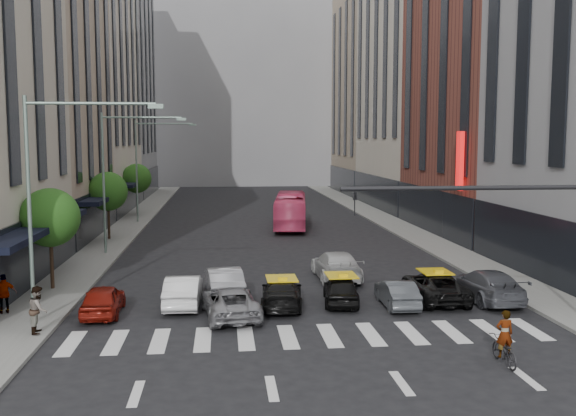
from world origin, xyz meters
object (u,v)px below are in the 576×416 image
object	(u,v)px
car_red	(103,300)
taxi_center	(341,290)
car_white_front	(183,291)
bus	(291,211)
streetlamp_near	(53,179)
taxi_left	(282,293)
pedestrian_far	(4,294)
motorcycle	(504,351)
pedestrian_near	(38,309)
streetlamp_far	(147,157)
streetlamp_mid	(118,164)

from	to	relation	value
car_red	taxi_center	size ratio (longest dim) A/B	1.01
car_white_front	taxi_center	bearing A→B (deg)	178.98
car_white_front	bus	size ratio (longest dim) A/B	0.41
streetlamp_near	taxi_center	size ratio (longest dim) A/B	2.35
car_red	taxi_left	xyz separation A→B (m)	(7.68, 0.53, -0.02)
streetlamp_near	pedestrian_far	distance (m)	5.73
car_red	motorcycle	distance (m)	16.21
taxi_center	pedestrian_far	size ratio (longest dim) A/B	2.28
car_red	pedestrian_near	world-z (taller)	pedestrian_near
streetlamp_far	pedestrian_far	world-z (taller)	streetlamp_far
streetlamp_near	motorcycle	distance (m)	17.89
motorcycle	pedestrian_near	xyz separation A→B (m)	(-16.23, 4.74, 0.57)
taxi_center	car_white_front	bearing A→B (deg)	4.93
taxi_left	taxi_center	size ratio (longest dim) A/B	1.15
pedestrian_far	streetlamp_far	bearing A→B (deg)	-119.94
taxi_center	bus	bearing A→B (deg)	-83.54
car_red	car_white_front	bearing A→B (deg)	-162.58
streetlamp_far	car_white_front	bearing A→B (deg)	-80.70
car_red	pedestrian_near	size ratio (longest dim) A/B	2.15
streetlamp_mid	car_white_front	bearing A→B (deg)	-70.35
streetlamp_far	streetlamp_mid	bearing A→B (deg)	-90.00
streetlamp_near	pedestrian_near	xyz separation A→B (m)	(-0.36, -1.49, -4.86)
streetlamp_mid	pedestrian_near	distance (m)	18.16
car_white_front	pedestrian_far	distance (m)	7.47
bus	pedestrian_far	size ratio (longest dim) A/B	6.28
car_white_front	pedestrian_near	world-z (taller)	pedestrian_near
streetlamp_near	streetlamp_mid	distance (m)	16.00
streetlamp_near	bus	world-z (taller)	streetlamp_near
streetlamp_mid	pedestrian_far	size ratio (longest dim) A/B	5.36
pedestrian_near	car_white_front	bearing A→B (deg)	-60.50
taxi_center	motorcycle	distance (m)	9.25
car_white_front	pedestrian_near	size ratio (longest dim) A/B	2.40
streetlamp_near	streetlamp_mid	xyz separation A→B (m)	(0.00, 16.00, 0.00)
motorcycle	pedestrian_near	size ratio (longest dim) A/B	1.00
car_red	bus	xyz separation A→B (m)	(10.82, 26.21, 0.81)
pedestrian_far	taxi_center	bearing A→B (deg)	157.47
taxi_center	streetlamp_mid	bearing A→B (deg)	-41.91
car_white_front	pedestrian_far	bearing A→B (deg)	8.82
streetlamp_near	motorcycle	xyz separation A→B (m)	(15.87, -6.24, -5.43)
taxi_center	pedestrian_far	world-z (taller)	pedestrian_far
streetlamp_near	motorcycle	bearing A→B (deg)	-21.45
taxi_left	streetlamp_far	bearing A→B (deg)	-67.55
car_white_front	pedestrian_near	xyz separation A→B (m)	(-5.20, -3.93, 0.34)
streetlamp_mid	streetlamp_far	bearing A→B (deg)	90.00
streetlamp_far	taxi_left	xyz separation A→B (m)	(9.21, -30.15, -5.26)
taxi_left	pedestrian_far	distance (m)	11.77
streetlamp_mid	motorcycle	size ratio (longest dim) A/B	4.98
streetlamp_near	pedestrian_near	distance (m)	5.09
streetlamp_near	taxi_left	xyz separation A→B (m)	(9.21, 1.85, -5.26)
streetlamp_far	pedestrian_near	world-z (taller)	streetlamp_far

